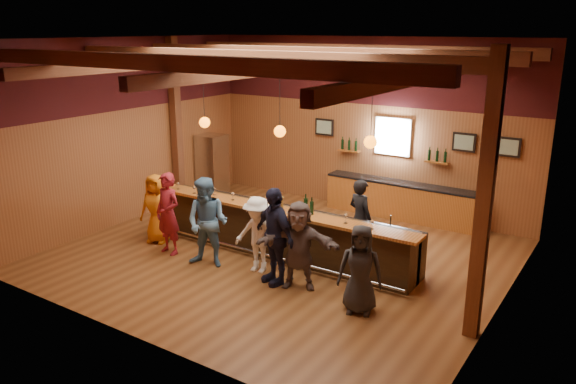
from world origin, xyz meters
The scene contains 27 objects.
room centered at (0.00, 0.06, 3.21)m, with size 9.04×9.00×4.52m.
bar_counter centered at (0.02, 0.15, 0.52)m, with size 6.30×1.07×1.11m.
back_bar_cabinet centered at (1.20, 3.72, 0.48)m, with size 4.00×0.52×0.95m.
window centered at (0.80, 3.95, 2.05)m, with size 0.95×0.09×0.95m.
framed_pictures centered at (1.67, 3.94, 2.10)m, with size 5.35×0.05×0.45m.
wine_shelves centered at (0.80, 3.88, 1.62)m, with size 3.00×0.18×0.30m.
pendant_lights centered at (0.00, 0.00, 2.71)m, with size 4.24×0.24×1.37m.
stainless_fridge centered at (-4.10, 2.60, 0.90)m, with size 0.70×0.70×1.80m, color silver.
customer_orange centered at (-2.80, -0.84, 0.79)m, with size 0.77×0.50×1.59m, color orange.
customer_redvest centered at (-2.09, -1.18, 0.89)m, with size 0.65×0.43×1.79m, color maroon.
customer_denim centered at (-0.94, -1.22, 0.93)m, with size 0.90×0.70×1.85m, color #5481A8.
customer_white centered at (0.07, -0.91, 0.78)m, with size 1.01×0.58×1.56m, color white.
customer_navy centered at (0.63, -1.14, 0.95)m, with size 1.11×0.46×1.89m, color #191A32.
customer_brown centered at (1.13, -1.06, 0.84)m, with size 1.56×0.50×1.68m, color #5F4E4C.
customer_dark centered at (2.50, -1.29, 0.78)m, with size 0.77×0.50×1.57m, color black.
bartender centered at (1.41, 0.94, 0.85)m, with size 0.62×0.41×1.69m, color black.
ice_bucket centered at (0.06, -0.18, 1.24)m, with size 0.24×0.24×0.27m, color brown.
bottle_a centered at (0.82, -0.08, 1.25)m, with size 0.08×0.08×0.36m.
bottle_b centered at (0.64, -0.03, 1.26)m, with size 0.08×0.08×0.38m.
glass_a centered at (-2.71, -0.22, 1.23)m, with size 0.07×0.07×0.17m.
glass_b centered at (-2.16, -0.27, 1.24)m, with size 0.08×0.08×0.18m.
glass_c centered at (-1.70, -0.11, 1.23)m, with size 0.08×0.08×0.17m.
glass_d centered at (-1.11, -0.19, 1.24)m, with size 0.08×0.08×0.18m.
glass_e centered at (-0.59, -0.22, 1.24)m, with size 0.08×0.08×0.18m.
glass_f centered at (0.71, -0.12, 1.25)m, with size 0.09×0.09×0.20m.
glass_g centered at (1.64, -0.19, 1.25)m, with size 0.09×0.09×0.20m.
glass_h centered at (2.19, -0.20, 1.24)m, with size 0.08×0.08×0.18m.
Camera 1 is at (6.26, -9.26, 4.73)m, focal length 35.00 mm.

